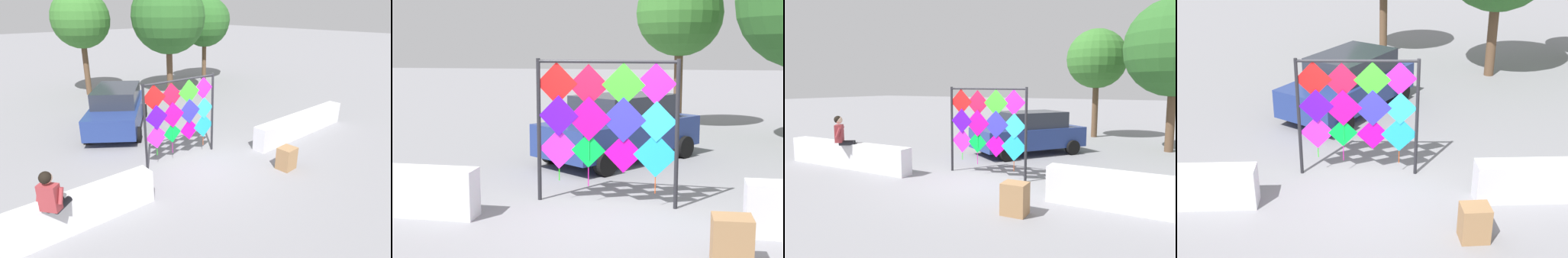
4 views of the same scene
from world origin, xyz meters
The scene contains 9 objects.
ground centered at (0.00, 0.00, 0.00)m, with size 120.00×120.00×0.00m, color gray.
plaza_ledge_left centered at (-4.38, -0.36, 0.39)m, with size 4.70×0.45×0.78m, color silver.
plaza_ledge_right centered at (4.38, -0.36, 0.39)m, with size 4.70×0.45×0.78m, color silver.
kite_display_rack centered at (-0.15, 0.79, 1.50)m, with size 2.44×0.18×2.48m.
seated_vendor centered at (-4.21, -0.62, 0.97)m, with size 0.78×0.73×1.63m.
parked_car centered at (-0.33, 4.46, 0.79)m, with size 3.76×4.28×1.56m.
cardboard_box_large centered at (1.76, -1.60, 0.32)m, with size 0.48×0.41×0.64m, color #9E754C.
tree_palm_like centered at (0.91, 10.01, 3.82)m, with size 2.83×2.83×5.22m.
tree_broadleaf centered at (4.17, 7.47, 3.86)m, with size 3.64×3.64×5.73m.
Camera 3 is at (4.45, -7.83, 2.52)m, focal length 32.78 mm.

